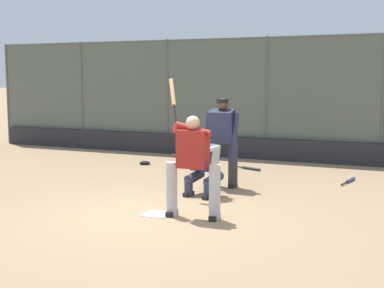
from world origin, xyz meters
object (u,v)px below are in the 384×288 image
Objects in this scene: umpire_home at (223,140)px; spare_bat_third_base_side at (249,168)px; spare_bat_by_padding at (350,181)px; catcher_behind_plate at (203,162)px; batter_at_plate at (192,162)px; fielding_glove_on_dirt at (145,163)px; spare_bat_near_backstop at (177,156)px.

umpire_home is 2.08× the size of spare_bat_third_base_side.
catcher_behind_plate is at bearing 146.45° from spare_bat_by_padding.
batter_at_plate is at bearing 100.40° from umpire_home.
spare_bat_by_padding is at bearing 176.87° from fielding_glove_on_dirt.
umpire_home is at bearing 146.61° from fielding_glove_on_dirt.
umpire_home reaches higher than fielding_glove_on_dirt.
spare_bat_by_padding is (-1.93, -3.97, -0.85)m from batter_at_plate.
catcher_behind_plate is at bearing -76.76° from batter_at_plate.
spare_bat_near_backstop is 0.74× the size of spare_bat_third_base_side.
spare_bat_by_padding is 0.97× the size of spare_bat_third_base_side.
spare_bat_near_backstop is at bearing -49.86° from catcher_behind_plate.
umpire_home is at bearing -83.70° from batter_at_plate.
batter_at_plate reaches higher than spare_bat_third_base_side.
fielding_glove_on_dirt reaches higher than spare_bat_by_padding.
catcher_behind_plate is 3.15m from spare_bat_third_base_side.
fielding_glove_on_dirt is at bearing 97.18° from spare_bat_by_padding.
spare_bat_third_base_side is at bearing -172.42° from fielding_glove_on_dirt.
fielding_glove_on_dirt is (5.09, -0.28, 0.02)m from spare_bat_by_padding.
fielding_glove_on_dirt is at bearing 124.82° from spare_bat_near_backstop.
spare_bat_near_backstop and spare_bat_by_padding have the same top height.
spare_bat_third_base_side is (0.11, -2.18, -0.94)m from umpire_home.
spare_bat_by_padding is 5.10m from fielding_glove_on_dirt.
fielding_glove_on_dirt is at bearing -35.76° from catcher_behind_plate.
spare_bat_near_backstop is (2.58, -3.35, -0.94)m from umpire_home.
spare_bat_third_base_side is (0.07, -3.09, -0.61)m from catcher_behind_plate.
catcher_behind_plate reaches higher than spare_bat_near_backstop.
spare_bat_near_backstop is (2.97, -5.77, -0.85)m from batter_at_plate.
umpire_home reaches higher than catcher_behind_plate.
spare_bat_third_base_side is 3.20× the size of fielding_glove_on_dirt.
spare_bat_by_padding is 3.11× the size of fielding_glove_on_dirt.
catcher_behind_plate is (0.44, -1.52, -0.25)m from batter_at_plate.
umpire_home is at bearing -83.57° from catcher_behind_plate.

